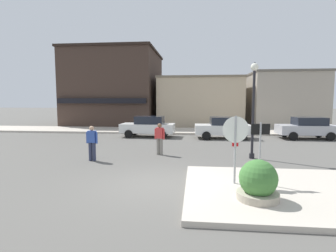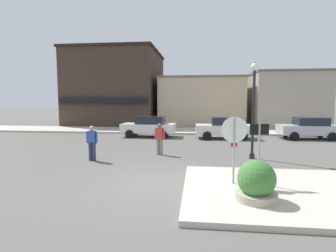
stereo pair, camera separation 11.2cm
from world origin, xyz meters
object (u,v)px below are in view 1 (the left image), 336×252
(lamp_post, at_px, (254,96))
(parked_car_nearest, at_px, (148,126))
(planter, at_px, (258,184))
(pedestrian_crossing_far, at_px, (160,138))
(stop_sign, at_px, (235,141))
(one_way_sign, at_px, (260,147))
(pedestrian_crossing_near, at_px, (92,142))
(parked_car_second, at_px, (223,127))
(parked_car_third, at_px, (307,128))

(lamp_post, distance_m, parked_car_nearest, 9.43)
(planter, distance_m, parked_car_nearest, 13.50)
(parked_car_nearest, relative_size, pedestrian_crossing_far, 2.52)
(stop_sign, distance_m, parked_car_nearest, 12.13)
(one_way_sign, bearing_deg, pedestrian_crossing_near, 155.50)
(planter, height_order, pedestrian_crossing_far, pedestrian_crossing_far)
(stop_sign, relative_size, one_way_sign, 1.10)
(stop_sign, relative_size, lamp_post, 0.51)
(parked_car_second, bearing_deg, parked_car_third, 3.93)
(stop_sign, height_order, parked_car_nearest, stop_sign)
(pedestrian_crossing_far, bearing_deg, stop_sign, -57.34)
(stop_sign, relative_size, parked_car_nearest, 0.57)
(planter, xyz_separation_m, pedestrian_crossing_far, (-3.46, 6.09, 0.31))
(planter, xyz_separation_m, parked_car_second, (0.35, 12.20, 0.25))
(lamp_post, height_order, parked_car_second, lamp_post)
(stop_sign, height_order, lamp_post, lamp_post)
(one_way_sign, height_order, planter, one_way_sign)
(pedestrian_crossing_near, height_order, pedestrian_crossing_far, same)
(stop_sign, height_order, one_way_sign, stop_sign)
(one_way_sign, bearing_deg, planter, -104.29)
(pedestrian_crossing_far, bearing_deg, parked_car_nearest, 105.37)
(stop_sign, distance_m, planter, 1.69)
(lamp_post, distance_m, pedestrian_crossing_far, 4.98)
(parked_car_second, relative_size, parked_car_third, 1.00)
(pedestrian_crossing_near, bearing_deg, parked_car_nearest, 81.82)
(lamp_post, distance_m, pedestrian_crossing_near, 7.79)
(stop_sign, distance_m, pedestrian_crossing_near, 6.75)
(one_way_sign, distance_m, pedestrian_crossing_far, 6.07)
(parked_car_third, bearing_deg, planter, -116.59)
(parked_car_second, xyz_separation_m, pedestrian_crossing_near, (-6.72, -7.75, 0.06))
(parked_car_third, distance_m, pedestrian_crossing_near, 15.07)
(parked_car_second, xyz_separation_m, parked_car_third, (5.96, 0.41, 0.00))
(parked_car_third, height_order, pedestrian_crossing_far, pedestrian_crossing_far)
(planter, bearing_deg, lamp_post, 79.74)
(planter, bearing_deg, stop_sign, 107.32)
(parked_car_second, bearing_deg, stop_sign, -94.05)
(parked_car_nearest, distance_m, pedestrian_crossing_near, 8.08)
(pedestrian_crossing_near, bearing_deg, parked_car_second, 49.08)
(planter, relative_size, pedestrian_crossing_near, 0.76)
(parked_car_second, distance_m, pedestrian_crossing_near, 10.26)
(planter, xyz_separation_m, parked_car_nearest, (-5.21, 12.45, 0.25))
(pedestrian_crossing_near, bearing_deg, parked_car_third, 32.77)
(one_way_sign, bearing_deg, lamp_post, 81.06)
(planter, height_order, pedestrian_crossing_near, pedestrian_crossing_near)
(stop_sign, relative_size, pedestrian_crossing_far, 1.43)
(parked_car_third, relative_size, pedestrian_crossing_far, 2.51)
(parked_car_nearest, relative_size, parked_car_second, 1.00)
(stop_sign, relative_size, parked_car_second, 0.57)
(parked_car_second, relative_size, pedestrian_crossing_near, 2.52)
(planter, height_order, parked_car_nearest, parked_car_nearest)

